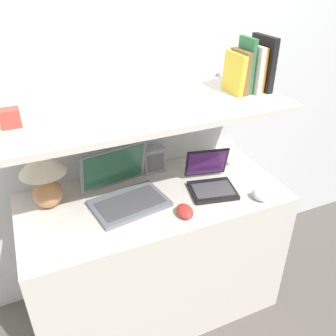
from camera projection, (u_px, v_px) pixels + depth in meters
name	position (u px, v px, depth m)	size (l,w,h in m)	color
wall_back	(126.00, 86.00, 1.76)	(6.00, 0.05, 2.40)	silver
desk	(156.00, 254.00, 1.90)	(1.27, 0.59, 0.76)	silver
back_riser	(135.00, 193.00, 2.04)	(1.27, 0.04, 1.17)	silver
shelf	(146.00, 109.00, 1.55)	(1.27, 0.53, 0.03)	silver
table_lamp	(43.00, 171.00, 1.55)	(0.20, 0.20, 0.30)	#B27A4C
laptop_large	(124.00, 191.00, 1.66)	(0.38, 0.34, 0.24)	slate
laptop_small	(211.00, 181.00, 1.75)	(0.26, 0.28, 0.18)	black
computer_mouse	(185.00, 211.00, 1.57)	(0.07, 0.10, 0.04)	red
second_mouse	(260.00, 195.00, 1.68)	(0.07, 0.10, 0.04)	white
router_box	(154.00, 160.00, 1.87)	(0.12, 0.06, 0.14)	gray
book_black	(262.00, 63.00, 1.68)	(0.03, 0.17, 0.25)	black
book_orange	(256.00, 68.00, 1.68)	(0.03, 0.13, 0.21)	orange
book_white	(251.00, 68.00, 1.67)	(0.02, 0.17, 0.21)	silver
book_green	(246.00, 65.00, 1.65)	(0.02, 0.12, 0.25)	#2D7042
book_brown	(240.00, 72.00, 1.65)	(0.03, 0.14, 0.19)	brown
book_yellow	(234.00, 74.00, 1.64)	(0.03, 0.15, 0.18)	gold
shelf_gadget	(10.00, 118.00, 1.33)	(0.07, 0.06, 0.07)	#CC3D33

